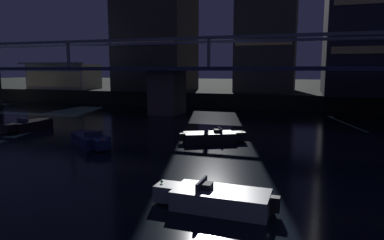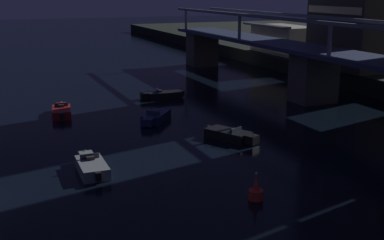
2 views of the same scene
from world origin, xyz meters
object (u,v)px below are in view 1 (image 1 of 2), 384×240
(speedboat_near_left, at_px, (28,125))
(speedboat_mid_center, at_px, (91,140))
(river_bridge, at_px, (296,81))
(speedboat_near_right, at_px, (216,199))
(waterfront_pavilion, at_px, (64,76))
(speedboat_far_center, at_px, (212,137))

(speedboat_near_left, distance_m, speedboat_mid_center, 10.61)
(river_bridge, relative_size, speedboat_near_left, 19.19)
(speedboat_near_right, bearing_deg, speedboat_mid_center, 144.09)
(waterfront_pavilion, height_order, speedboat_mid_center, waterfront_pavilion)
(river_bridge, relative_size, speedboat_near_right, 19.30)
(waterfront_pavilion, relative_size, speedboat_far_center, 2.51)
(river_bridge, relative_size, speedboat_mid_center, 21.46)
(waterfront_pavilion, relative_size, speedboat_near_right, 2.38)
(river_bridge, bearing_deg, speedboat_near_left, -147.78)
(waterfront_pavilion, xyz_separation_m, speedboat_near_left, (17.10, -26.96, -4.02))
(speedboat_mid_center, bearing_deg, speedboat_far_center, 24.83)
(river_bridge, height_order, speedboat_near_left, river_bridge)
(speedboat_far_center, bearing_deg, river_bridge, 69.55)
(speedboat_near_right, distance_m, speedboat_far_center, 12.98)
(river_bridge, height_order, speedboat_near_right, river_bridge)
(waterfront_pavilion, bearing_deg, speedboat_far_center, -37.65)
(speedboat_near_left, relative_size, speedboat_near_right, 1.01)
(speedboat_far_center, bearing_deg, waterfront_pavilion, 142.35)
(river_bridge, xyz_separation_m, waterfront_pavilion, (-40.97, 11.91, 0.10))
(river_bridge, xyz_separation_m, speedboat_near_left, (-23.87, -15.05, -3.92))
(waterfront_pavilion, height_order, speedboat_near_left, waterfront_pavilion)
(speedboat_near_right, bearing_deg, river_bridge, 85.46)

